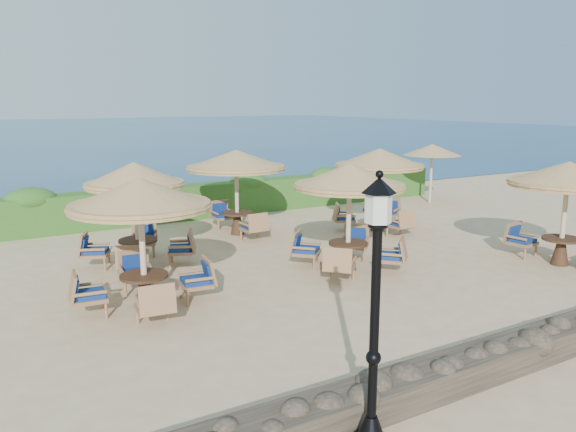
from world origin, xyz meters
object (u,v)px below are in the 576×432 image
Objects in this scene: lamp_post at (374,329)px; cafe_set_1 at (349,198)px; cafe_set_0 at (141,220)px; cafe_set_5 at (379,172)px; extra_parasol at (432,150)px; cafe_set_3 at (136,200)px; cafe_set_4 at (236,169)px; cafe_set_2 at (567,186)px.

cafe_set_1 is (4.12, 6.11, 0.25)m from lamp_post.
cafe_set_0 and cafe_set_5 have the same top height.
extra_parasol is 0.85× the size of cafe_set_5.
lamp_post is 7.37m from cafe_set_1.
cafe_set_3 is 4.14m from cafe_set_4.
cafe_set_0 is (-13.57, -5.95, -0.35)m from extra_parasol.
cafe_set_2 is 5.60m from cafe_set_5.
lamp_post is at bearing -88.27° from cafe_set_3.
cafe_set_0 is 5.09m from cafe_set_1.
cafe_set_2 is at bearing -113.06° from extra_parasol.
cafe_set_2 is at bearing -29.43° from cafe_set_3.
cafe_set_1 reaches higher than extra_parasol.
cafe_set_3 is (-12.87, -2.99, -0.45)m from extra_parasol.
cafe_set_5 is (8.46, 3.05, 0.09)m from cafe_set_0.
cafe_set_2 is 9.18m from cafe_set_4.
cafe_set_5 is at bearing 41.62° from cafe_set_1.
lamp_post reaches higher than cafe_set_1.
cafe_set_0 is 6.54m from cafe_set_4.
cafe_set_3 is 0.93× the size of cafe_set_4.
lamp_post reaches higher than extra_parasol.
cafe_set_1 is at bearing -145.19° from extra_parasol.
cafe_set_2 and cafe_set_5 have the same top height.
cafe_set_1 is at bearing -81.19° from cafe_set_4.
cafe_set_0 is 0.99× the size of cafe_set_2.
cafe_set_0 is at bearing -179.33° from cafe_set_1.
cafe_set_4 is (-0.75, 4.82, 0.26)m from cafe_set_1.
cafe_set_3 is at bearing 150.57° from cafe_set_2.
cafe_set_3 is at bearing -166.90° from extra_parasol.
lamp_post is 1.16× the size of cafe_set_3.
lamp_post is 11.45m from cafe_set_4.
cafe_set_5 is at bearing -23.98° from cafe_set_4.
cafe_set_0 is 3.04m from cafe_set_3.
cafe_set_3 is (-9.35, 5.28, -0.31)m from cafe_set_2.
cafe_set_1 and cafe_set_5 have the same top height.
lamp_post is at bearing -157.67° from cafe_set_2.
extra_parasol is 0.89× the size of cafe_set_1.
cafe_set_4 is at bearing 98.81° from cafe_set_1.
cafe_set_5 is at bearing -150.40° from extra_parasol.
extra_parasol is at bearing 23.69° from cafe_set_0.
cafe_set_4 is at bearing 27.79° from cafe_set_3.
cafe_set_3 is 7.76m from cafe_set_5.
extra_parasol is at bearing 6.63° from cafe_set_4.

